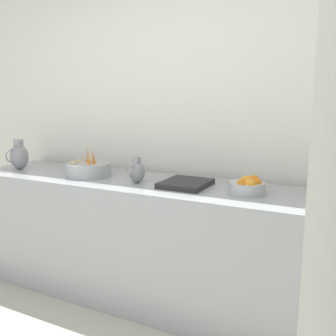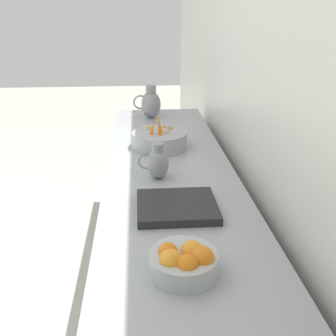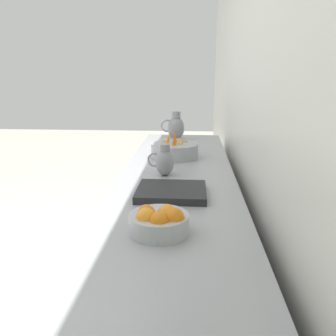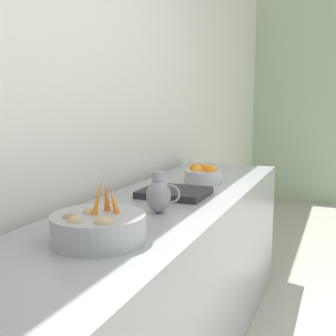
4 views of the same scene
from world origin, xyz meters
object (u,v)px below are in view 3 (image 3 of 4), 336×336
vegetable_colander (175,150)px  metal_pitcher_tall (176,127)px  orange_bowl (159,221)px  metal_pitcher_short (164,161)px

vegetable_colander → metal_pitcher_tall: bearing=-87.7°
orange_bowl → metal_pitcher_tall: size_ratio=0.90×
vegetable_colander → orange_bowl: 1.24m
vegetable_colander → metal_pitcher_short: bearing=85.6°
orange_bowl → metal_pitcher_short: 0.79m
vegetable_colander → metal_pitcher_tall: size_ratio=1.33×
orange_bowl → metal_pitcher_short: (0.04, -0.79, 0.04)m
vegetable_colander → metal_pitcher_short: size_ratio=1.80×
orange_bowl → metal_pitcher_short: bearing=-86.8°
orange_bowl → metal_pitcher_tall: metal_pitcher_tall is taller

